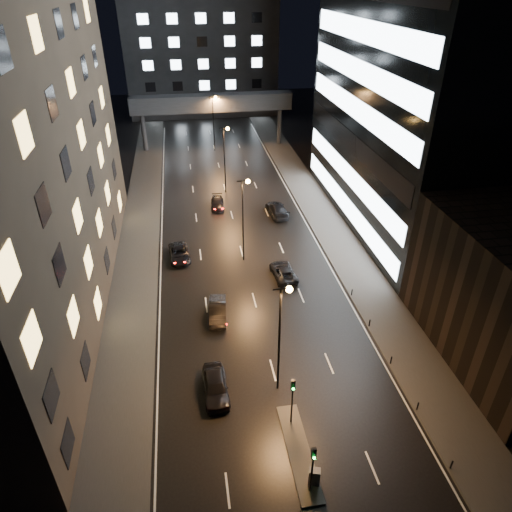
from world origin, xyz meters
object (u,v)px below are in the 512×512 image
Objects in this scene: car_away_d at (217,203)px; car_toward_b at (277,209)px; car_away_c at (179,253)px; car_toward_a at (283,272)px; car_away_b at (218,311)px; car_away_a at (215,386)px; utility_cabinet at (314,476)px.

car_toward_b is (8.06, -3.76, 0.18)m from car_away_d.
car_away_c is 12.75m from car_toward_a.
car_away_b is at bearing 32.17° from car_toward_a.
car_away_d is (2.23, 24.97, -0.12)m from car_away_b.
car_away_c is 16.78m from car_toward_b.
car_away_a reaches higher than car_away_b.
car_away_a is at bearing 55.50° from car_toward_a.
car_toward_a is (7.86, 5.86, -0.09)m from car_away_b.
car_away_b is 1.05× the size of car_away_d.
car_away_b is at bearing 121.97° from utility_cabinet.
car_away_a is 0.85× the size of car_toward_b.
utility_cabinet is at bearing -79.14° from car_away_c.
car_away_d is at bearing -78.10° from car_toward_a.
car_toward_a is 0.86× the size of car_toward_b.
car_away_c is (-2.44, 21.26, -0.13)m from car_away_a.
car_away_d is 0.91× the size of car_toward_a.
car_away_c is at bearing 122.91° from utility_cabinet.
car_away_b is 0.82× the size of car_toward_b.
car_away_c is at bearing 30.79° from car_toward_b.
utility_cabinet is (-5.61, -39.58, -0.00)m from car_toward_b.
car_toward_b reaches higher than car_away_d.
car_away_b is 23.58m from car_toward_b.
car_away_d is 19.92m from car_toward_a.
car_away_d is 43.41m from utility_cabinet.
car_away_c reaches higher than car_away_d.
car_away_b is 3.47× the size of utility_cabinet.
car_away_d is at bearing 83.23° from car_away_a.
car_away_a is at bearing 65.83° from car_toward_b.
car_toward_a is at bearing -31.39° from car_away_c.
utility_cabinet is (8.17, -30.02, 0.13)m from car_away_c.
car_away_a is 17.85m from car_toward_a.
car_away_a is 9.66m from car_away_b.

